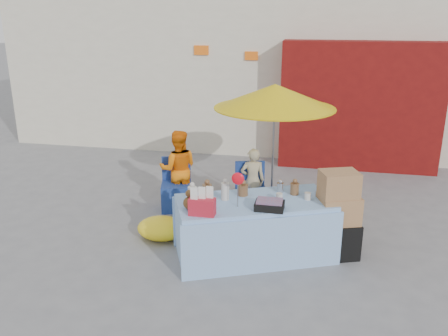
% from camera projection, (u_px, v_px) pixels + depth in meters
% --- Properties ---
extents(ground, '(80.00, 80.00, 0.00)m').
position_uv_depth(ground, '(207.00, 249.00, 6.61)').
color(ground, slate).
rests_on(ground, ground).
extents(backdrop, '(14.00, 8.00, 7.80)m').
position_uv_depth(backdrop, '(292.00, 13.00, 12.52)').
color(backdrop, silver).
rests_on(backdrop, ground).
extents(market_table, '(2.29, 1.71, 1.25)m').
position_uv_depth(market_table, '(253.00, 228.00, 6.31)').
color(market_table, '#90BCE7').
rests_on(market_table, ground).
extents(chair_left, '(0.58, 0.58, 0.85)m').
position_uv_depth(chair_left, '(176.00, 194.00, 7.88)').
color(chair_left, navy).
rests_on(chair_left, ground).
extents(chair_right, '(0.58, 0.58, 0.85)m').
position_uv_depth(chair_right, '(251.00, 200.00, 7.64)').
color(chair_right, navy).
rests_on(chair_right, ground).
extents(vendor_orange, '(0.75, 0.65, 1.32)m').
position_uv_depth(vendor_orange, '(178.00, 169.00, 7.88)').
color(vendor_orange, orange).
rests_on(vendor_orange, ground).
extents(vendor_beige, '(0.45, 0.35, 1.08)m').
position_uv_depth(vendor_beige, '(253.00, 181.00, 7.67)').
color(vendor_beige, tan).
rests_on(vendor_beige, ground).
extents(umbrella, '(1.90, 1.90, 2.09)m').
position_uv_depth(umbrella, '(275.00, 97.00, 7.33)').
color(umbrella, gray).
rests_on(umbrella, ground).
extents(box_stack, '(0.66, 0.60, 1.20)m').
position_uv_depth(box_stack, '(337.00, 218.00, 6.26)').
color(box_stack, black).
rests_on(box_stack, ground).
extents(tarp_bundle, '(0.81, 0.71, 0.32)m').
position_uv_depth(tarp_bundle, '(162.00, 228.00, 6.87)').
color(tarp_bundle, yellow).
rests_on(tarp_bundle, ground).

